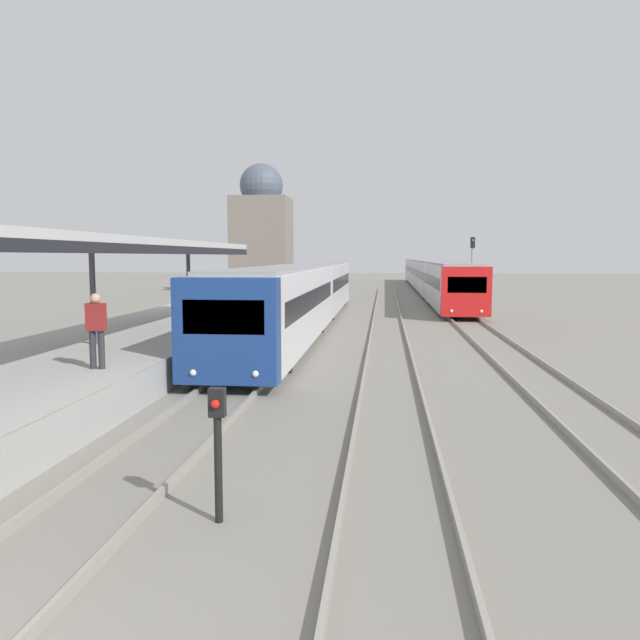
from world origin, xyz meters
TOP-DOWN VIEW (x-y plane):
  - platform_canopy at (-4.31, 13.09)m, footprint 4.00×21.46m
  - person_on_platform at (-2.52, 9.42)m, footprint 0.40×0.22m
  - train_near at (0.00, 25.78)m, footprint 2.53×30.22m
  - train_far at (7.88, 55.78)m, footprint 2.49×55.02m
  - signal_post_near at (1.71, 3.80)m, footprint 0.20×0.21m
  - signal_mast_far at (9.45, 38.09)m, footprint 0.28×0.29m
  - distant_domed_building at (-7.23, 52.01)m, footprint 5.01×5.01m

SIDE VIEW (x-z plane):
  - signal_post_near at x=1.71m, z-range 0.21..1.92m
  - train_far at x=7.88m, z-range 0.17..3.09m
  - train_near at x=0.00m, z-range 0.17..3.10m
  - person_on_platform at x=-2.52m, z-range 0.96..2.63m
  - signal_mast_far at x=9.45m, z-range 0.62..5.17m
  - platform_canopy at x=-4.31m, z-range 2.22..5.19m
  - distant_domed_building at x=-7.23m, z-range -0.37..11.16m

